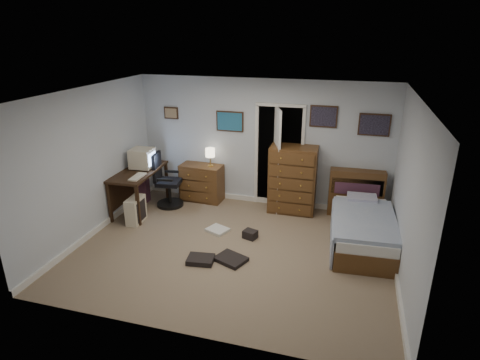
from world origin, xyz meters
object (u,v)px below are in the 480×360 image
at_px(tall_dresser, 293,179).
at_px(low_dresser, 202,183).
at_px(bed, 362,230).
at_px(office_chair, 166,186).
at_px(computer_desk, 135,179).

bearing_deg(tall_dresser, low_dresser, 177.89).
xyz_separation_m(low_dresser, bed, (3.19, -1.06, -0.10)).
relative_size(office_chair, tall_dresser, 0.84).
distance_m(computer_desk, office_chair, 0.63).
bearing_deg(tall_dresser, computer_desk, -167.22).
xyz_separation_m(computer_desk, office_chair, (0.51, 0.31, -0.20)).
height_order(office_chair, bed, office_chair).
distance_m(tall_dresser, bed, 1.71).
relative_size(computer_desk, bed, 0.76).
height_order(office_chair, tall_dresser, tall_dresser).
bearing_deg(office_chair, tall_dresser, 1.84).
bearing_deg(tall_dresser, office_chair, -171.24).
distance_m(computer_desk, tall_dresser, 3.06).
height_order(low_dresser, bed, low_dresser).
bearing_deg(office_chair, bed, -17.28).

